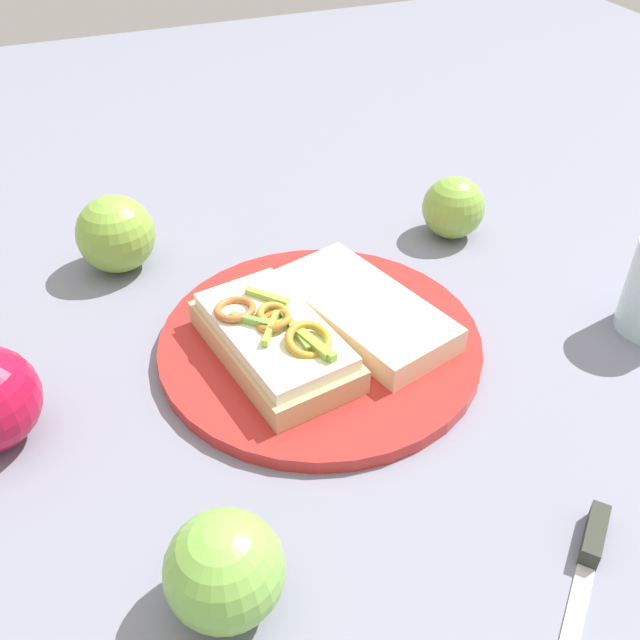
{
  "coord_description": "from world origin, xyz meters",
  "views": [
    {
      "loc": [
        -0.46,
        0.18,
        0.42
      ],
      "look_at": [
        0.0,
        0.0,
        0.03
      ],
      "focal_mm": 40.19,
      "sensor_mm": 36.0,
      "label": 1
    }
  ],
  "objects_px": {
    "plate": "(320,343)",
    "knife": "(591,550)",
    "apple_4": "(453,208)",
    "bread_slice_side": "(363,310)",
    "apple_1": "(116,234)",
    "apple_2": "(225,570)",
    "sandwich": "(275,340)"
  },
  "relations": [
    {
      "from": "apple_1",
      "to": "apple_2",
      "type": "xyz_separation_m",
      "value": [
        -0.41,
        -0.0,
        -0.0
      ]
    },
    {
      "from": "plate",
      "to": "apple_4",
      "type": "xyz_separation_m",
      "value": [
        0.13,
        -0.21,
        0.03
      ]
    },
    {
      "from": "plate",
      "to": "bread_slice_side",
      "type": "relative_size",
      "value": 1.64
    },
    {
      "from": "bread_slice_side",
      "to": "apple_1",
      "type": "bearing_deg",
      "value": 28.66
    },
    {
      "from": "apple_1",
      "to": "apple_2",
      "type": "bearing_deg",
      "value": -179.93
    },
    {
      "from": "apple_4",
      "to": "bread_slice_side",
      "type": "bearing_deg",
      "value": 126.65
    },
    {
      "from": "plate",
      "to": "sandwich",
      "type": "distance_m",
      "value": 0.05
    },
    {
      "from": "apple_4",
      "to": "knife",
      "type": "height_order",
      "value": "apple_4"
    },
    {
      "from": "apple_1",
      "to": "knife",
      "type": "xyz_separation_m",
      "value": [
        -0.46,
        -0.23,
        -0.03
      ]
    },
    {
      "from": "plate",
      "to": "apple_2",
      "type": "xyz_separation_m",
      "value": [
        -0.21,
        0.14,
        0.03
      ]
    },
    {
      "from": "plate",
      "to": "apple_4",
      "type": "height_order",
      "value": "apple_4"
    },
    {
      "from": "apple_2",
      "to": "plate",
      "type": "bearing_deg",
      "value": -34.61
    },
    {
      "from": "sandwich",
      "to": "knife",
      "type": "xyz_separation_m",
      "value": [
        -0.26,
        -0.14,
        -0.02
      ]
    },
    {
      "from": "sandwich",
      "to": "knife",
      "type": "distance_m",
      "value": 0.29
    },
    {
      "from": "apple_1",
      "to": "apple_4",
      "type": "bearing_deg",
      "value": -101.25
    },
    {
      "from": "plate",
      "to": "apple_4",
      "type": "bearing_deg",
      "value": -58.17
    },
    {
      "from": "plate",
      "to": "apple_1",
      "type": "xyz_separation_m",
      "value": [
        0.2,
        0.15,
        0.03
      ]
    },
    {
      "from": "apple_4",
      "to": "knife",
      "type": "relative_size",
      "value": 0.78
    },
    {
      "from": "apple_1",
      "to": "bread_slice_side",
      "type": "bearing_deg",
      "value": -134.99
    },
    {
      "from": "sandwich",
      "to": "apple_4",
      "type": "distance_m",
      "value": 0.29
    },
    {
      "from": "sandwich",
      "to": "apple_2",
      "type": "relative_size",
      "value": 2.36
    },
    {
      "from": "plate",
      "to": "apple_2",
      "type": "height_order",
      "value": "apple_2"
    },
    {
      "from": "apple_2",
      "to": "apple_4",
      "type": "bearing_deg",
      "value": -46.14
    },
    {
      "from": "plate",
      "to": "knife",
      "type": "bearing_deg",
      "value": -161.28
    },
    {
      "from": "plate",
      "to": "apple_1",
      "type": "distance_m",
      "value": 0.25
    },
    {
      "from": "bread_slice_side",
      "to": "knife",
      "type": "relative_size",
      "value": 2.02
    },
    {
      "from": "apple_4",
      "to": "knife",
      "type": "distance_m",
      "value": 0.41
    },
    {
      "from": "apple_1",
      "to": "sandwich",
      "type": "bearing_deg",
      "value": -154.32
    },
    {
      "from": "apple_1",
      "to": "apple_4",
      "type": "height_order",
      "value": "apple_1"
    },
    {
      "from": "apple_1",
      "to": "plate",
      "type": "bearing_deg",
      "value": -143.88
    },
    {
      "from": "apple_2",
      "to": "apple_1",
      "type": "bearing_deg",
      "value": 0.07
    },
    {
      "from": "knife",
      "to": "bread_slice_side",
      "type": "bearing_deg",
      "value": -123.06
    }
  ]
}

